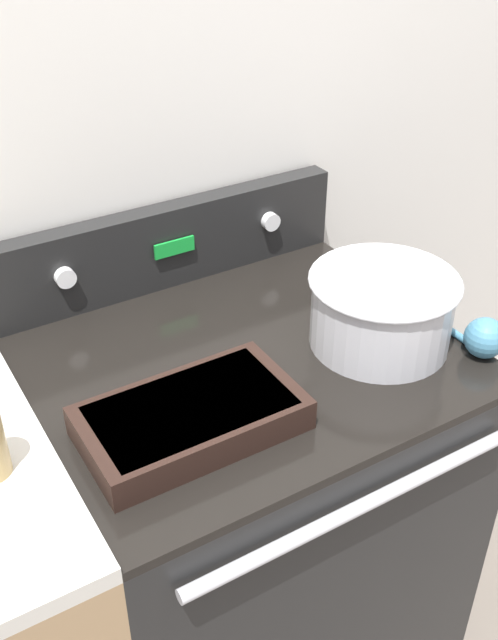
{
  "coord_description": "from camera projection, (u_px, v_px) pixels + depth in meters",
  "views": [
    {
      "loc": [
        -0.58,
        -0.63,
        1.78
      ],
      "look_at": [
        0.02,
        0.36,
        1.01
      ],
      "focal_mm": 42.0,
      "sensor_mm": 36.0,
      "label": 1
    }
  ],
  "objects": [
    {
      "name": "ladle",
      "position": [
        479.0,
        335.0,
        1.39
      ],
      "size": [
        0.08,
        0.32,
        0.08
      ],
      "color": "teal",
      "rests_on": "stove_range"
    },
    {
      "name": "kitchen_wall",
      "position": [
        148.0,
        141.0,
        1.5
      ],
      "size": [
        8.0,
        0.05,
        2.5
      ],
      "color": "silver",
      "rests_on": "ground_plane"
    },
    {
      "name": "mixing_bowl",
      "position": [
        382.0,
        307.0,
        1.39
      ],
      "size": [
        0.28,
        0.28,
        0.14
      ],
      "color": "silver",
      "rests_on": "stove_range"
    },
    {
      "name": "stove_range",
      "position": [
        245.0,
        527.0,
        1.66
      ],
      "size": [
        0.78,
        0.71,
        0.95
      ],
      "color": "black",
      "rests_on": "ground_plane"
    },
    {
      "name": "control_panel",
      "position": [
        168.0,
        245.0,
        1.57
      ],
      "size": [
        0.78,
        0.07,
        0.18
      ],
      "color": "black",
      "rests_on": "stove_range"
    },
    {
      "name": "casserole_dish",
      "position": [
        191.0,
        416.0,
        1.2
      ],
      "size": [
        0.35,
        0.2,
        0.05
      ],
      "color": "black",
      "rests_on": "stove_range"
    }
  ]
}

